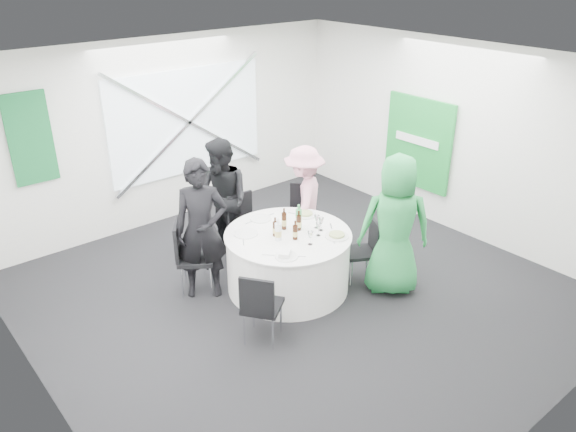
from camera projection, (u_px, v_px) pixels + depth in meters
floor at (298, 293)px, 7.01m from camera, size 6.00×6.00×0.00m
ceiling at (300, 66)px, 5.81m from camera, size 6.00×6.00×0.00m
wall_back at (170, 131)px, 8.49m from camera, size 6.00×0.00×6.00m
wall_front at (553, 306)px, 4.33m from camera, size 6.00×0.00×6.00m
wall_left at (28, 280)px, 4.68m from camera, size 0.00×6.00×6.00m
wall_right at (455, 139)px, 8.15m from camera, size 0.00×6.00×6.00m
window_panel at (188, 122)px, 8.59m from camera, size 2.60×0.03×1.60m
window_brace_a at (189, 122)px, 8.56m from camera, size 2.63×0.05×1.84m
window_brace_b at (189, 122)px, 8.56m from camera, size 2.63×0.05×1.84m
green_banner at (30, 139)px, 7.17m from camera, size 0.55×0.04×1.20m
green_sign at (418, 143)px, 8.61m from camera, size 0.05×1.20×1.40m
banquet_table at (288, 261)px, 6.99m from camera, size 1.56×1.56×0.76m
chair_back at (244, 221)px, 7.70m from camera, size 0.44×0.45×0.89m
chair_back_left at (188, 252)px, 6.85m from camera, size 0.60×0.60×0.94m
chair_back_right at (302, 210)px, 8.03m from camera, size 0.57×0.57×0.88m
chair_front_right at (366, 247)px, 7.12m from camera, size 0.51×0.51×0.82m
chair_front_left at (260, 304)px, 5.93m from camera, size 0.55×0.55×0.87m
person_man_back_left at (202, 230)px, 6.66m from camera, size 0.77×0.70×1.76m
person_man_back at (222, 199)px, 7.58m from camera, size 0.52×0.85×1.66m
person_woman_pink at (304, 199)px, 7.76m from camera, size 1.06×0.97×1.52m
person_woman_green at (395, 226)px, 6.74m from camera, size 1.02×1.00×1.78m
plate_back at (261, 219)px, 7.19m from camera, size 0.27×0.27×0.01m
plate_back_left at (246, 233)px, 6.82m from camera, size 0.30×0.30×0.01m
plate_back_right at (306, 214)px, 7.30m from camera, size 0.28×0.28×0.04m
plate_front_right at (337, 235)px, 6.75m from camera, size 0.29×0.29×0.04m
plate_front_left at (286, 256)px, 6.31m from camera, size 0.26×0.26×0.01m
napkin at (285, 253)px, 6.31m from camera, size 0.21×0.20×0.05m
beer_bottle_a at (275, 229)px, 6.74m from camera, size 0.06×0.06×0.24m
beer_bottle_b at (284, 221)px, 6.90m from camera, size 0.06×0.06×0.28m
beer_bottle_c at (299, 223)px, 6.88m from camera, size 0.06×0.06×0.26m
beer_bottle_d at (295, 232)px, 6.66m from camera, size 0.06×0.06×0.24m
green_water_bottle at (299, 219)px, 6.91m from camera, size 0.08×0.08×0.32m
clear_water_bottle at (278, 232)px, 6.63m from camera, size 0.08×0.08×0.28m
wine_glass_a at (317, 219)px, 6.92m from camera, size 0.07×0.07×0.17m
wine_glass_b at (318, 226)px, 6.73m from camera, size 0.07×0.07×0.17m
wine_glass_c at (310, 235)px, 6.53m from camera, size 0.07×0.07×0.17m
wine_glass_d at (321, 221)px, 6.86m from camera, size 0.07×0.07×0.17m
fork_a at (316, 218)px, 7.23m from camera, size 0.08×0.14×0.01m
knife_a at (293, 214)px, 7.34m from camera, size 0.08×0.14×0.01m
fork_b at (334, 241)px, 6.66m from camera, size 0.11×0.12×0.01m
knife_b at (331, 226)px, 7.01m from camera, size 0.10×0.13×0.01m
fork_c at (269, 255)px, 6.34m from camera, size 0.12×0.12×0.01m
knife_c at (299, 256)px, 6.32m from camera, size 0.12×0.12×0.01m
fork_d at (241, 233)px, 6.84m from camera, size 0.08×0.14×0.01m
knife_d at (243, 243)px, 6.61m from camera, size 0.09×0.13×0.01m
fork_e at (270, 215)px, 7.30m from camera, size 0.15×0.02×0.01m
knife_e at (250, 222)px, 7.11m from camera, size 0.15×0.02×0.01m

